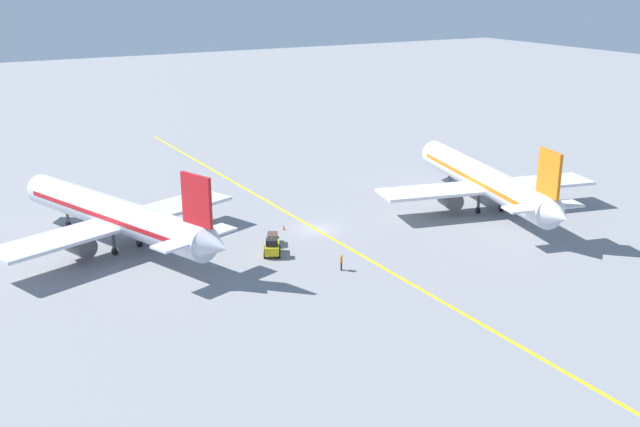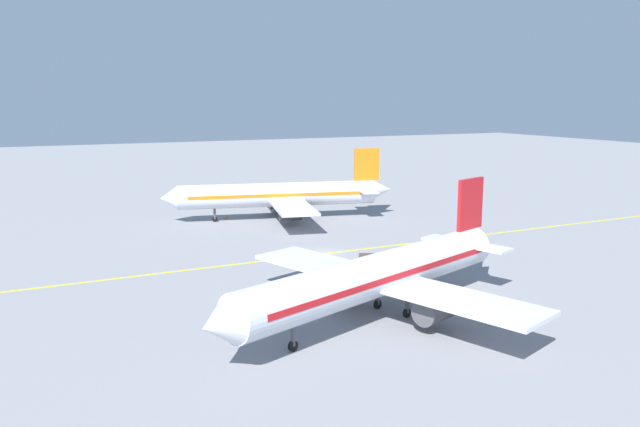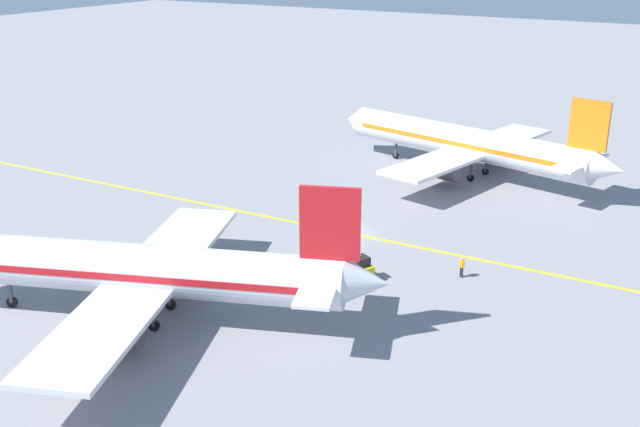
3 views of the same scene
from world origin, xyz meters
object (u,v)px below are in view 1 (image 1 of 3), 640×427
Objects in this scene: airplane_adjacent_stand at (485,181)px; traffic_cone_mid_apron at (284,227)px; baggage_tug_white at (272,247)px; traffic_cone_near_nose at (466,189)px; baggage_cart_trailing at (273,238)px; airplane_at_gate at (116,215)px; ground_crew_worker at (341,262)px.

airplane_adjacent_stand is 26.53m from traffic_cone_mid_apron.
baggage_tug_white is 6.10× the size of traffic_cone_near_nose.
baggage_cart_trailing is 5.37× the size of traffic_cone_near_nose.
airplane_at_gate reaches higher than traffic_cone_mid_apron.
baggage_cart_trailing is at bearing -25.60° from airplane_at_gate.
ground_crew_worker is at bearing -161.30° from airplane_adjacent_stand.
airplane_at_gate is 0.97× the size of airplane_adjacent_stand.
airplane_adjacent_stand is 64.07× the size of traffic_cone_near_nose.
traffic_cone_near_nose is (47.73, -0.87, -3.43)m from airplane_at_gate.
ground_crew_worker is 3.05× the size of traffic_cone_near_nose.
baggage_cart_trailing is 1.76× the size of ground_crew_worker.
airplane_at_gate is 62.46× the size of traffic_cone_near_nose.
baggage_cart_trailing is at bearing -130.06° from traffic_cone_mid_apron.
airplane_at_gate is 10.24× the size of baggage_tug_white.
traffic_cone_mid_apron is at bearing 87.96° from ground_crew_worker.
traffic_cone_mid_apron is at bearing 55.20° from baggage_tug_white.
traffic_cone_near_nose is at bearing 4.81° from traffic_cone_mid_apron.
airplane_adjacent_stand is at bearing -10.90° from airplane_at_gate.
ground_crew_worker is at bearing -150.99° from traffic_cone_near_nose.
traffic_cone_near_nose is at bearing 29.01° from ground_crew_worker.
traffic_cone_mid_apron is (18.41, -3.33, -3.43)m from airplane_at_gate.
airplane_at_gate is 19.02m from traffic_cone_mid_apron.
baggage_tug_white is at bearing -164.70° from traffic_cone_near_nose.
airplane_at_gate is 17.02m from baggage_cart_trailing.
traffic_cone_mid_apron is (-29.32, -2.47, 0.00)m from traffic_cone_near_nose.
airplane_at_gate is at bearing 143.23° from baggage_tug_white.
baggage_cart_trailing is (1.48, 2.95, -0.14)m from baggage_tug_white.
airplane_at_gate reaches higher than baggage_tug_white.
baggage_tug_white is 1.14× the size of baggage_cart_trailing.
baggage_tug_white is at bearing -36.77° from airplane_at_gate.
baggage_cart_trailing reaches higher than traffic_cone_near_nose.
baggage_tug_white is at bearing -176.85° from airplane_adjacent_stand.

